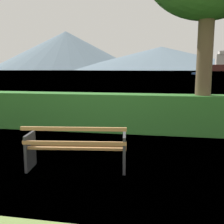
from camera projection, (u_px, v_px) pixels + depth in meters
ground_plane at (77, 169)px, 5.02m from camera, size 1400.00×1400.00×0.00m
water_surface at (160, 71)px, 304.36m from camera, size 620.00×620.00×0.00m
park_bench at (76, 147)px, 4.89m from camera, size 1.90×0.81×0.87m
hedge_row at (109, 112)px, 8.03m from camera, size 7.79×0.73×1.13m
fishing_boat_near at (202, 73)px, 94.86m from camera, size 7.53×8.90×1.09m
distant_hills at (133, 54)px, 561.95m from camera, size 812.17×396.95×86.59m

